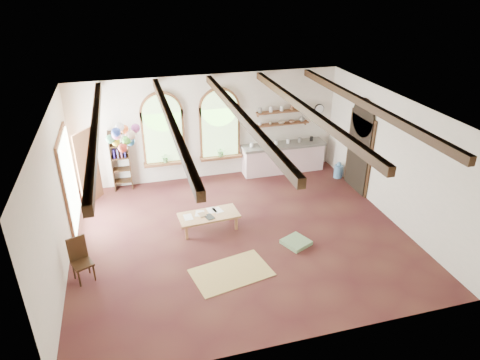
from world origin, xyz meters
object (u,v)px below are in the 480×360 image
object	(u,v)px
kitchen_counter	(283,157)
side_chair	(83,268)
coffee_table	(209,216)
balloon_cluster	(123,136)

from	to	relation	value
kitchen_counter	side_chair	size ratio (longest dim) A/B	2.73
coffee_table	balloon_cluster	world-z (taller)	balloon_cluster
kitchen_counter	side_chair	distance (m)	7.12
kitchen_counter	coffee_table	size ratio (longest dim) A/B	1.75
coffee_table	side_chair	world-z (taller)	side_chair
coffee_table	balloon_cluster	bearing A→B (deg)	153.01
kitchen_counter	coffee_table	world-z (taller)	kitchen_counter
kitchen_counter	side_chair	bearing A→B (deg)	-146.52
kitchen_counter	coffee_table	xyz separation A→B (m)	(-2.99, -2.73, -0.10)
kitchen_counter	side_chair	world-z (taller)	side_chair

